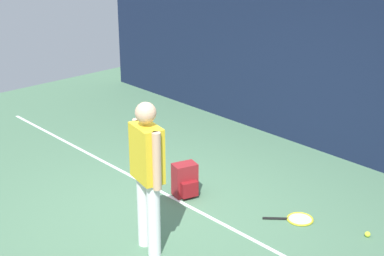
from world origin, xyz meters
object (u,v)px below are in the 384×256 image
(tennis_racket, at_px, (298,219))
(tennis_ball_by_fence, at_px, (368,234))
(backpack, at_px, (185,181))
(tennis_player, at_px, (147,169))

(tennis_racket, bearing_deg, tennis_ball_by_fence, -24.84)
(tennis_ball_by_fence, bearing_deg, backpack, -158.87)
(tennis_racket, bearing_deg, backpack, 157.43)
(tennis_player, bearing_deg, backpack, -47.31)
(tennis_racket, distance_m, backpack, 1.51)
(tennis_player, bearing_deg, tennis_ball_by_fence, -114.94)
(tennis_racket, relative_size, backpack, 1.28)
(backpack, distance_m, tennis_ball_by_fence, 2.33)
(tennis_player, relative_size, backpack, 3.86)
(tennis_racket, relative_size, tennis_ball_by_fence, 8.50)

